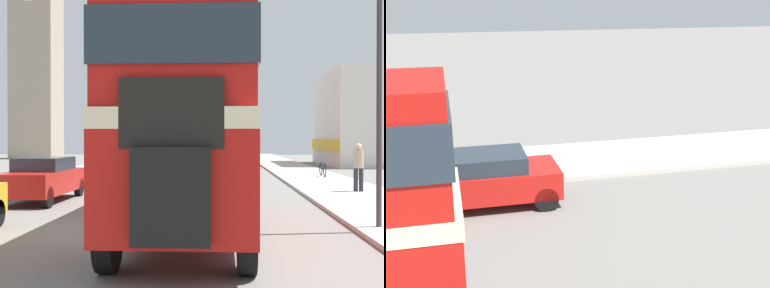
{
  "view_description": "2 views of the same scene",
  "coord_description": "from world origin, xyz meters",
  "views": [
    {
      "loc": [
        2.13,
        -11.68,
        2.03
      ],
      "look_at": [
        1.43,
        0.23,
        1.93
      ],
      "focal_mm": 50.0,
      "sensor_mm": 36.0,
      "label": 1
    },
    {
      "loc": [
        9.51,
        4.86,
        5.58
      ],
      "look_at": [
        0.0,
        7.31,
        2.67
      ],
      "focal_mm": 50.0,
      "sensor_mm": 36.0,
      "label": 2
    }
  ],
  "objects": [
    {
      "name": "car_parked_mid",
      "position": [
        -3.8,
        5.55,
        0.75
      ],
      "size": [
        1.67,
        4.36,
        1.44
      ],
      "color": "red",
      "rests_on": "ground_plane"
    }
  ]
}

